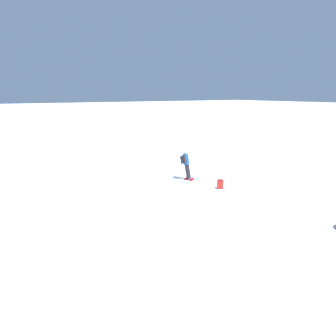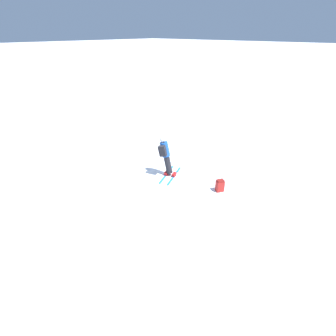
% 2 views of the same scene
% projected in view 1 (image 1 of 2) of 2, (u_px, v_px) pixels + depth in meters
% --- Properties ---
extents(ground_plane, '(300.00, 300.00, 0.00)m').
position_uv_depth(ground_plane, '(187.00, 179.00, 19.24)').
color(ground_plane, white).
extents(skier, '(1.32, 1.73, 1.81)m').
position_uv_depth(skier, '(186.00, 163.00, 18.96)').
color(skier, '#1E7AC6').
rests_on(skier, ground).
extents(spare_backpack, '(0.34, 0.37, 0.50)m').
position_uv_depth(spare_backpack, '(220.00, 184.00, 17.35)').
color(spare_backpack, '#AD231E').
rests_on(spare_backpack, ground).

